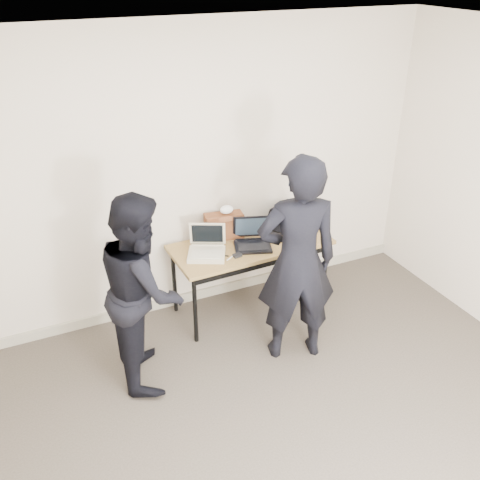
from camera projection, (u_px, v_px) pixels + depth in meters
room at (339, 302)px, 3.09m from camera, size 4.60×4.60×2.80m
desk at (251, 249)px, 5.05m from camera, size 1.52×0.70×0.72m
laptop_beige at (207, 249)px, 4.82m from camera, size 0.43×0.43×0.27m
laptop_center at (252, 239)px, 4.97m from camera, size 0.42×0.42×0.26m
laptop_right at (284, 222)px, 5.30m from camera, size 0.43×0.42×0.23m
leather_satchel at (224, 225)px, 5.08m from camera, size 0.38×0.23×0.25m
tissue at (227, 210)px, 5.02m from camera, size 0.13×0.10×0.08m
equipment_box at (300, 216)px, 5.37m from camera, size 0.29×0.26×0.15m
power_brick at (237, 255)px, 4.80m from camera, size 0.08×0.06×0.03m
cables at (256, 242)px, 5.04m from camera, size 1.15×0.46×0.01m
person_typist at (297, 262)px, 4.34m from camera, size 0.76×0.60×1.84m
person_observer at (143, 289)px, 4.17m from camera, size 0.75×0.89×1.62m
baseboard at (206, 292)px, 5.49m from camera, size 4.50×0.03×0.10m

